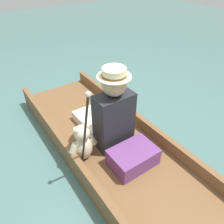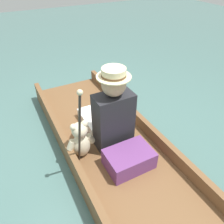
{
  "view_description": "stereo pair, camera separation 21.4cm",
  "coord_description": "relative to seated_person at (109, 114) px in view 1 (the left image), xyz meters",
  "views": [
    {
      "loc": [
        -0.96,
        -1.54,
        1.79
      ],
      "look_at": [
        0.03,
        -0.11,
        0.53
      ],
      "focal_mm": 35.0,
      "sensor_mm": 36.0,
      "label": 1
    },
    {
      "loc": [
        -0.77,
        -1.65,
        1.79
      ],
      "look_at": [
        0.03,
        -0.11,
        0.53
      ],
      "focal_mm": 35.0,
      "sensor_mm": 36.0,
      "label": 2
    }
  ],
  "objects": [
    {
      "name": "wine_glass",
      "position": [
        0.31,
        0.37,
        -0.26
      ],
      "size": [
        0.08,
        0.08,
        0.1
      ],
      "color": "silver",
      "rests_on": "punt_boat"
    },
    {
      "name": "teddy_bear",
      "position": [
        -0.36,
        -0.08,
        -0.14
      ],
      "size": [
        0.29,
        0.17,
        0.42
      ],
      "color": "beige",
      "rests_on": "punt_boat"
    },
    {
      "name": "seated_person",
      "position": [
        0.0,
        0.0,
        0.0
      ],
      "size": [
        0.38,
        0.79,
        0.87
      ],
      "rotation": [
        0.0,
        0.0,
        0.13
      ],
      "color": "white",
      "rests_on": "punt_boat"
    },
    {
      "name": "ground_plane",
      "position": [
        -0.03,
        0.06,
        -0.46
      ],
      "size": [
        16.0,
        16.0,
        0.0
      ],
      "primitive_type": "plane",
      "color": "#476B66"
    },
    {
      "name": "seat_cushion",
      "position": [
        -0.01,
        -0.42,
        -0.24
      ],
      "size": [
        0.44,
        0.31,
        0.18
      ],
      "color": "#6B3875",
      "rests_on": "punt_boat"
    },
    {
      "name": "walking_cane",
      "position": [
        -0.41,
        -0.27,
        0.2
      ],
      "size": [
        0.04,
        0.26,
        0.92
      ],
      "color": "#2D2823",
      "rests_on": "punt_boat"
    },
    {
      "name": "punt_boat",
      "position": [
        -0.03,
        0.06,
        -0.38
      ],
      "size": [
        0.95,
        2.68,
        0.27
      ],
      "color": "brown",
      "rests_on": "ground_plane"
    }
  ]
}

